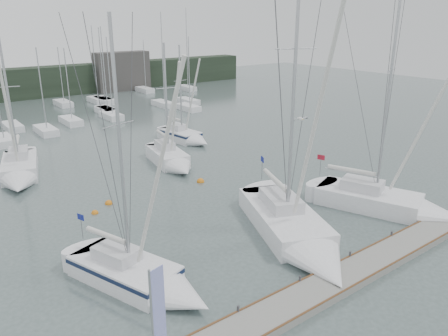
# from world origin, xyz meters

# --- Properties ---
(ground) EXTENTS (160.00, 160.00, 0.00)m
(ground) POSITION_xyz_m (0.00, 0.00, 0.00)
(ground) COLOR #485755
(ground) RESTS_ON ground
(dock) EXTENTS (24.00, 2.00, 0.40)m
(dock) POSITION_xyz_m (0.00, -5.00, 0.20)
(dock) COLOR slate
(dock) RESTS_ON ground
(far_treeline) EXTENTS (90.00, 4.00, 5.00)m
(far_treeline) POSITION_xyz_m (0.00, 62.00, 2.50)
(far_treeline) COLOR black
(far_treeline) RESTS_ON ground
(far_building_right) EXTENTS (10.00, 3.00, 7.00)m
(far_building_right) POSITION_xyz_m (18.00, 60.00, 3.50)
(far_building_right) COLOR #3D3A38
(far_building_right) RESTS_ON ground
(mast_forest) EXTENTS (58.82, 26.62, 14.83)m
(mast_forest) POSITION_xyz_m (-0.13, 45.13, 0.47)
(mast_forest) COLOR silver
(mast_forest) RESTS_ON ground
(sailboat_near_left) EXTENTS (5.34, 8.70, 14.16)m
(sailboat_near_left) POSITION_xyz_m (-8.25, 0.40, 0.57)
(sailboat_near_left) COLOR silver
(sailboat_near_left) RESTS_ON ground
(sailboat_near_center) EXTENTS (7.81, 12.30, 19.30)m
(sailboat_near_center) POSITION_xyz_m (1.05, -1.14, 0.63)
(sailboat_near_center) COLOR silver
(sailboat_near_center) RESTS_ON ground
(sailboat_near_right) EXTENTS (6.56, 10.51, 16.53)m
(sailboat_near_right) POSITION_xyz_m (10.02, -2.04, 0.60)
(sailboat_near_right) COLOR silver
(sailboat_near_right) RESTS_ON ground
(sailboat_mid_b) EXTENTS (5.04, 9.48, 12.75)m
(sailboat_mid_b) POSITION_xyz_m (-9.43, 20.97, 0.63)
(sailboat_mid_b) COLOR silver
(sailboat_mid_b) RESTS_ON ground
(sailboat_mid_c) EXTENTS (3.76, 8.03, 11.71)m
(sailboat_mid_c) POSITION_xyz_m (2.59, 16.15, 0.59)
(sailboat_mid_c) COLOR silver
(sailboat_mid_c) RESTS_ON ground
(sailboat_mid_d) EXTENTS (3.30, 7.27, 11.08)m
(sailboat_mid_d) POSITION_xyz_m (8.17, 22.44, 0.56)
(sailboat_mid_d) COLOR silver
(sailboat_mid_d) RESTS_ON ground
(buoy_a) EXTENTS (0.58, 0.58, 0.58)m
(buoy_a) POSITION_xyz_m (-5.48, 11.78, 0.00)
(buoy_a) COLOR orange
(buoy_a) RESTS_ON ground
(buoy_b) EXTENTS (0.64, 0.64, 0.64)m
(buoy_b) POSITION_xyz_m (2.45, 11.44, 0.00)
(buoy_b) COLOR orange
(buoy_b) RESTS_ON ground
(buoy_c) EXTENTS (0.49, 0.49, 0.49)m
(buoy_c) POSITION_xyz_m (-6.92, 10.80, 0.00)
(buoy_c) COLOR orange
(buoy_c) RESTS_ON ground
(dock_banner) EXTENTS (0.68, 0.23, 4.56)m
(dock_banner) POSITION_xyz_m (-10.60, -5.09, 3.10)
(dock_banner) COLOR #A2A5AA
(dock_banner) RESTS_ON dock
(seagull) EXTENTS (1.00, 0.45, 0.20)m
(seagull) POSITION_xyz_m (2.41, 0.63, 7.32)
(seagull) COLOR white
(seagull) RESTS_ON ground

